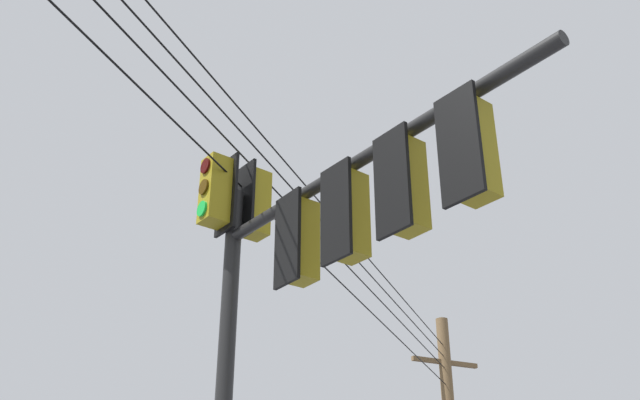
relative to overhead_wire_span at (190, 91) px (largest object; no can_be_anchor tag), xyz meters
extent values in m
cylinder|color=black|center=(0.95, 1.83, -1.35)|extent=(4.21, 2.58, 0.14)
cube|color=olive|center=(-1.27, 0.86, -0.80)|extent=(0.41, 0.41, 0.90)
cube|color=black|center=(-1.18, 0.71, -0.80)|extent=(0.40, 0.26, 1.04)
cylinder|color=#360503|center=(-1.35, 1.00, -0.50)|extent=(0.19, 0.13, 0.20)
cylinder|color=#3C2703|center=(-1.35, 1.00, -0.80)|extent=(0.19, 0.13, 0.20)
cylinder|color=green|center=(-1.35, 1.00, -1.10)|extent=(0.19, 0.13, 0.20)
cube|color=olive|center=(-0.96, 0.34, -0.80)|extent=(0.41, 0.41, 0.90)
cube|color=black|center=(-1.05, 0.49, -0.80)|extent=(0.40, 0.26, 1.04)
cylinder|color=#360503|center=(-0.88, 0.20, -0.50)|extent=(0.19, 0.13, 0.20)
cylinder|color=#3C2703|center=(-0.88, 0.20, -0.80)|extent=(0.19, 0.13, 0.20)
cylinder|color=green|center=(-0.88, 0.20, -1.10)|extent=(0.19, 0.13, 0.20)
cube|color=olive|center=(0.09, 1.32, -1.90)|extent=(0.41, 0.41, 0.90)
cube|color=black|center=(0.17, 1.17, -1.90)|extent=(0.40, 0.25, 1.04)
cylinder|color=#360503|center=(0.01, 1.46, -1.60)|extent=(0.19, 0.12, 0.20)
cylinder|color=#3C2703|center=(0.01, 1.46, -1.90)|extent=(0.19, 0.12, 0.20)
cylinder|color=green|center=(0.01, 1.46, -2.20)|extent=(0.19, 0.12, 0.20)
cube|color=olive|center=(0.78, 1.73, -1.90)|extent=(0.41, 0.41, 0.90)
cube|color=black|center=(0.87, 1.58, -1.90)|extent=(0.40, 0.26, 1.04)
cylinder|color=#360503|center=(0.70, 1.87, -1.60)|extent=(0.19, 0.13, 0.20)
cylinder|color=#3C2703|center=(0.70, 1.87, -1.90)|extent=(0.19, 0.13, 0.20)
cylinder|color=green|center=(0.70, 1.87, -2.20)|extent=(0.19, 0.13, 0.20)
cube|color=olive|center=(1.47, 2.14, -1.90)|extent=(0.41, 0.41, 0.90)
cube|color=black|center=(1.56, 1.99, -1.90)|extent=(0.40, 0.25, 1.04)
cylinder|color=#360503|center=(1.39, 2.28, -1.60)|extent=(0.19, 0.13, 0.20)
cylinder|color=#3C2703|center=(1.39, 2.28, -1.90)|extent=(0.19, 0.13, 0.20)
cylinder|color=green|center=(1.39, 2.28, -2.20)|extent=(0.19, 0.13, 0.20)
cube|color=olive|center=(2.16, 2.55, -1.90)|extent=(0.41, 0.41, 0.90)
cube|color=black|center=(2.25, 2.41, -1.90)|extent=(0.40, 0.26, 1.04)
cylinder|color=#360503|center=(2.07, 2.69, -1.60)|extent=(0.19, 0.13, 0.20)
cylinder|color=#3C2703|center=(2.07, 2.69, -1.90)|extent=(0.19, 0.13, 0.20)
cylinder|color=green|center=(2.07, 2.69, -2.20)|extent=(0.19, 0.13, 0.20)
cube|color=brown|center=(-12.25, 6.61, 0.17)|extent=(0.73, 2.03, 0.12)
cylinder|color=black|center=(0.00, 0.00, -0.58)|extent=(24.51, 13.24, 0.25)
cylinder|color=black|center=(0.00, 0.00, -0.13)|extent=(24.51, 13.24, 0.25)
cylinder|color=black|center=(0.00, 0.00, 0.20)|extent=(24.51, 13.24, 0.25)
cylinder|color=black|center=(0.00, 0.00, 0.52)|extent=(24.51, 13.24, 0.25)
camera|label=1|loc=(7.25, 0.60, -5.08)|focal=41.27mm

